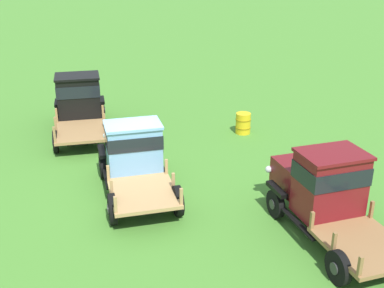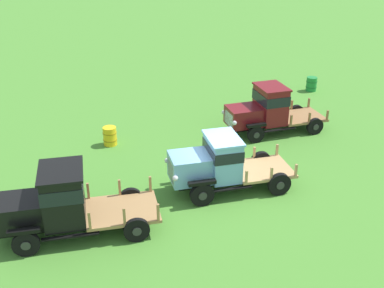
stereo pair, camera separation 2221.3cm
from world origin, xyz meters
The scene contains 5 objects.
ground_plane centered at (0.00, 0.00, 0.00)m, with size 240.00×240.00×0.00m, color #47842D.
vintage_truck_foreground_near centered at (-5.81, 0.53, 1.17)m, with size 5.40×3.44×2.27m.
vintage_truck_second_in_line centered at (-0.13, -0.02, 1.10)m, with size 4.84×3.12×2.09m.
vintage_truck_midrow_center centered at (4.77, 2.87, 1.13)m, with size 4.95×2.92×2.23m.
oil_drum_near_fence centered at (-1.76, 5.64, 0.41)m, with size 0.61×0.61×0.82m.
Camera 1 is at (11.88, -6.00, 6.83)m, focal length 45.00 mm.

